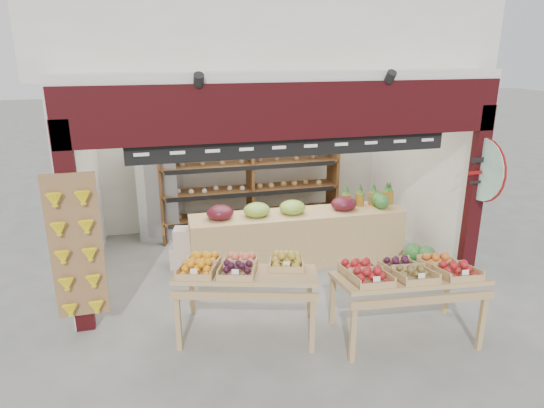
% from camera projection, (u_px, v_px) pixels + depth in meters
% --- Properties ---
extents(ground, '(60.00, 60.00, 0.00)m').
position_uv_depth(ground, '(274.00, 269.00, 7.79)').
color(ground, slate).
rests_on(ground, ground).
extents(shop_structure, '(6.36, 5.12, 5.40)m').
position_uv_depth(shop_structure, '(250.00, 14.00, 8.06)').
color(shop_structure, white).
rests_on(shop_structure, ground).
extents(banana_board, '(0.60, 0.15, 1.80)m').
position_uv_depth(banana_board, '(76.00, 251.00, 5.70)').
color(banana_board, olive).
rests_on(banana_board, ground).
extents(gift_sign, '(0.04, 0.93, 0.92)m').
position_uv_depth(gift_sign, '(483.00, 170.00, 6.85)').
color(gift_sign, silver).
rests_on(gift_sign, ground).
extents(back_shelving, '(3.33, 0.55, 2.03)m').
position_uv_depth(back_shelving, '(250.00, 168.00, 8.94)').
color(back_shelving, brown).
rests_on(back_shelving, ground).
extents(refrigerator, '(0.85, 0.85, 1.73)m').
position_uv_depth(refrigerator, '(161.00, 193.00, 8.84)').
color(refrigerator, silver).
rests_on(refrigerator, ground).
extents(cardboard_stack, '(1.04, 0.75, 0.65)m').
position_uv_depth(cardboard_stack, '(200.00, 251.00, 7.87)').
color(cardboard_stack, silver).
rests_on(cardboard_stack, ground).
extents(mid_counter, '(3.49, 0.79, 1.09)m').
position_uv_depth(mid_counter, '(297.00, 236.00, 7.89)').
color(mid_counter, tan).
rests_on(mid_counter, ground).
extents(display_table_left, '(1.87, 1.37, 1.06)m').
position_uv_depth(display_table_left, '(238.00, 270.00, 5.87)').
color(display_table_left, tan).
rests_on(display_table_left, ground).
extents(display_table_right, '(1.76, 1.09, 1.06)m').
position_uv_depth(display_table_right, '(407.00, 274.00, 5.74)').
color(display_table_right, tan).
rests_on(display_table_right, ground).
extents(watermelon_pile, '(0.64, 0.66, 0.50)m').
position_uv_depth(watermelon_pile, '(423.00, 266.00, 7.46)').
color(watermelon_pile, '#194C1C').
rests_on(watermelon_pile, ground).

